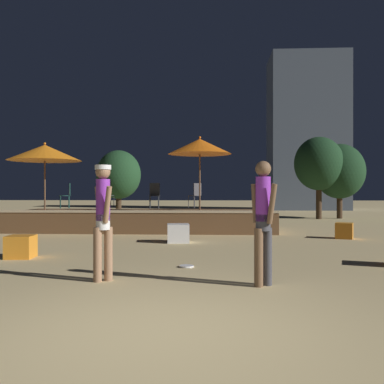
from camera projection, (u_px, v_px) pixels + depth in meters
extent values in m
plane|color=tan|center=(163.00, 333.00, 4.16)|extent=(120.00, 120.00, 0.00)
cube|color=brown|center=(144.00, 220.00, 15.20)|extent=(9.03, 3.15, 0.69)
cube|color=#CCB793|center=(137.00, 212.00, 13.66)|extent=(9.03, 0.12, 0.08)
cylinder|color=brown|center=(200.00, 194.00, 13.81)|extent=(0.05, 0.05, 2.58)
cone|color=orange|center=(200.00, 146.00, 13.80)|extent=(2.05, 2.05, 0.49)
sphere|color=orange|center=(200.00, 138.00, 13.80)|extent=(0.08, 0.08, 0.08)
cylinder|color=brown|center=(45.00, 197.00, 14.14)|extent=(0.05, 0.05, 2.39)
cone|color=orange|center=(45.00, 153.00, 14.14)|extent=(2.40, 2.40, 0.53)
sphere|color=orange|center=(45.00, 144.00, 14.14)|extent=(0.08, 0.08, 0.08)
cube|color=orange|center=(21.00, 247.00, 8.84)|extent=(0.56, 0.56, 0.47)
cube|color=white|center=(178.00, 233.00, 11.52)|extent=(0.64, 0.64, 0.50)
cube|color=orange|center=(344.00, 231.00, 12.46)|extent=(0.62, 0.62, 0.46)
cylinder|color=brown|center=(259.00, 257.00, 6.18)|extent=(0.13, 0.13, 0.85)
cylinder|color=#3F3F47|center=(268.00, 256.00, 6.28)|extent=(0.13, 0.13, 0.85)
cylinder|color=#3F3F47|center=(263.00, 222.00, 6.23)|extent=(0.22, 0.22, 0.24)
cylinder|color=purple|center=(263.00, 199.00, 6.22)|extent=(0.22, 0.22, 0.65)
cylinder|color=brown|center=(272.00, 204.00, 6.08)|extent=(0.18, 0.19, 0.58)
cylinder|color=brown|center=(255.00, 203.00, 6.37)|extent=(0.14, 0.15, 0.58)
sphere|color=brown|center=(263.00, 169.00, 6.22)|extent=(0.23, 0.23, 0.23)
cylinder|color=#997051|center=(98.00, 255.00, 6.51)|extent=(0.13, 0.13, 0.83)
cylinder|color=#997051|center=(108.00, 254.00, 6.61)|extent=(0.13, 0.13, 0.83)
cylinder|color=white|center=(103.00, 222.00, 6.56)|extent=(0.21, 0.21, 0.24)
cylinder|color=purple|center=(103.00, 200.00, 6.56)|extent=(0.21, 0.21, 0.64)
cylinder|color=#997051|center=(107.00, 205.00, 6.41)|extent=(0.20, 0.24, 0.57)
cylinder|color=#997051|center=(99.00, 204.00, 6.70)|extent=(0.19, 0.22, 0.57)
sphere|color=#997051|center=(103.00, 172.00, 6.56)|extent=(0.23, 0.23, 0.23)
cylinder|color=white|center=(103.00, 167.00, 6.56)|extent=(0.25, 0.25, 0.07)
cylinder|color=#47474C|center=(195.00, 202.00, 15.81)|extent=(0.02, 0.02, 0.45)
cylinder|color=#47474C|center=(188.00, 202.00, 15.60)|extent=(0.02, 0.02, 0.45)
cylinder|color=#47474C|center=(200.00, 202.00, 15.58)|extent=(0.02, 0.02, 0.45)
cylinder|color=#47474C|center=(194.00, 202.00, 15.38)|extent=(0.02, 0.02, 0.45)
cylinder|color=#47474C|center=(194.00, 196.00, 15.59)|extent=(0.40, 0.40, 0.02)
cube|color=#47474C|center=(197.00, 189.00, 15.47)|extent=(0.27, 0.28, 0.45)
cylinder|color=#1E4C47|center=(60.00, 202.00, 15.41)|extent=(0.02, 0.02, 0.45)
cylinder|color=#1E4C47|center=(61.00, 202.00, 15.13)|extent=(0.02, 0.02, 0.45)
cylinder|color=#1E4C47|center=(69.00, 202.00, 15.52)|extent=(0.02, 0.02, 0.45)
cylinder|color=#1E4C47|center=(69.00, 202.00, 15.24)|extent=(0.02, 0.02, 0.45)
cylinder|color=#1E4C47|center=(65.00, 196.00, 15.33)|extent=(0.40, 0.40, 0.02)
cube|color=#1E4C47|center=(70.00, 189.00, 15.39)|extent=(0.17, 0.34, 0.45)
cylinder|color=#2D3338|center=(150.00, 202.00, 14.83)|extent=(0.02, 0.02, 0.45)
cylinder|color=#2D3338|center=(158.00, 202.00, 14.84)|extent=(0.02, 0.02, 0.45)
cylinder|color=#2D3338|center=(150.00, 202.00, 15.13)|extent=(0.02, 0.02, 0.45)
cylinder|color=#2D3338|center=(159.00, 202.00, 15.14)|extent=(0.02, 0.02, 0.45)
cylinder|color=#2D3338|center=(154.00, 196.00, 14.98)|extent=(0.40, 0.40, 0.02)
cube|color=#2D3338|center=(155.00, 189.00, 15.15)|extent=(0.36, 0.05, 0.45)
cylinder|color=#2D3338|center=(111.00, 202.00, 15.69)|extent=(0.02, 0.02, 0.45)
cylinder|color=#2D3338|center=(114.00, 202.00, 15.98)|extent=(0.02, 0.02, 0.45)
cylinder|color=#2D3338|center=(103.00, 202.00, 15.76)|extent=(0.02, 0.02, 0.45)
cylinder|color=#2D3338|center=(106.00, 201.00, 16.05)|extent=(0.02, 0.02, 0.45)
cylinder|color=#2D3338|center=(108.00, 196.00, 15.87)|extent=(0.40, 0.40, 0.02)
cube|color=#2D3338|center=(104.00, 189.00, 15.91)|extent=(0.09, 0.36, 0.45)
cylinder|color=white|center=(187.00, 266.00, 7.76)|extent=(0.26, 0.26, 0.03)
cylinder|color=#3D2B1C|center=(340.00, 206.00, 21.61)|extent=(0.28, 0.28, 1.26)
ellipsoid|color=#19381E|center=(340.00, 171.00, 21.61)|extent=(2.52, 2.52, 2.77)
cylinder|color=#3D2B1C|center=(319.00, 202.00, 21.22)|extent=(0.28, 0.28, 1.67)
ellipsoid|color=#19381E|center=(319.00, 164.00, 21.21)|extent=(2.42, 2.42, 2.66)
cylinder|color=#3D2B1C|center=(119.00, 207.00, 21.49)|extent=(0.28, 0.28, 1.22)
ellipsoid|color=#1E4223|center=(119.00, 175.00, 21.49)|extent=(2.22, 2.22, 2.45)
cube|color=#4C5666|center=(307.00, 133.00, 32.23)|extent=(5.60, 3.93, 11.53)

